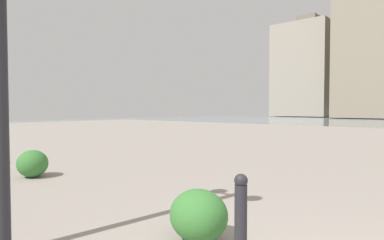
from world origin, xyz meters
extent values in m
cube|color=#9E9384|center=(25.26, -67.81, 9.60)|extent=(11.40, 15.49, 19.20)
cube|color=#6E675C|center=(25.26, -67.81, 20.40)|extent=(4.10, 5.58, 2.40)
cylinder|color=#232328|center=(3.28, 0.77, 2.11)|extent=(0.14, 0.14, 4.23)
cylinder|color=#232328|center=(1.34, -0.62, 0.38)|extent=(0.12, 0.12, 0.76)
sphere|color=#232328|center=(1.34, -0.62, 0.80)|extent=(0.13, 0.13, 0.13)
ellipsoid|color=#387533|center=(1.98, -0.77, 0.29)|extent=(0.68, 0.62, 0.58)
ellipsoid|color=#387533|center=(6.83, -1.00, 0.30)|extent=(0.69, 0.63, 0.59)
camera|label=1|loc=(-0.22, 1.93, 1.48)|focal=29.50mm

